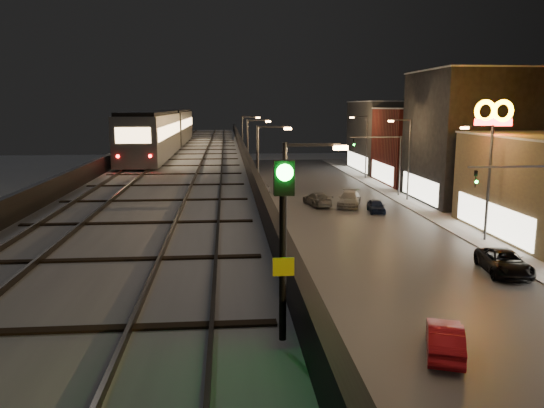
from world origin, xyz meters
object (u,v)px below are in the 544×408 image
rail_signal (284,215)px  subway_train (165,129)px  car_mid_dark (317,200)px  car_onc_white (349,200)px  car_far_white (263,189)px  car_near_white (445,340)px  car_onc_red (376,207)px  car_onc_dark (504,263)px

rail_signal → subway_train: bearing=98.8°
car_mid_dark → car_onc_white: 3.33m
subway_train → car_far_white: (9.79, 12.75, -7.68)m
car_near_white → car_onc_white: size_ratio=0.79×
car_mid_dark → car_onc_red: (5.18, -4.01, -0.06)m
subway_train → car_onc_white: 20.19m
car_far_white → car_onc_dark: (12.94, -31.75, 0.10)m
subway_train → car_near_white: (14.59, -29.31, -7.62)m
rail_signal → car_mid_dark: 47.70m
car_onc_dark → car_onc_red: car_onc_dark is taller
subway_train → car_far_white: subway_train is taller
car_onc_red → rail_signal: bearing=-101.6°
car_far_white → car_onc_white: 12.10m
car_near_white → car_onc_red: car_near_white is taller
subway_train → rail_signal: bearing=-81.2°
subway_train → car_onc_red: subway_train is taller
car_mid_dark → car_near_white: bearing=78.6°
subway_train → rail_signal: size_ratio=11.64×
car_far_white → car_onc_red: car_onc_red is taller
car_onc_red → car_near_white: bearing=-94.1°
subway_train → rail_signal: subway_train is taller
car_onc_dark → car_mid_dark: bearing=116.9°
car_mid_dark → car_far_white: (-5.20, 8.01, -0.08)m
car_near_white → car_onc_red: 30.55m
car_near_white → car_mid_dark: car_mid_dark is taller
car_far_white → car_onc_dark: bearing=126.5°
car_mid_dark → car_onc_white: car_onc_white is taller
car_mid_dark → car_onc_red: size_ratio=1.29×
car_near_white → car_far_white: size_ratio=1.14×
car_onc_dark → car_onc_white: size_ratio=0.99×
subway_train → car_onc_dark: bearing=-39.9°
car_onc_white → rail_signal: bearing=-86.2°
car_far_white → car_onc_dark: size_ratio=0.70×
rail_signal → car_far_white: size_ratio=0.82×
car_far_white → subway_train: bearing=66.7°
car_onc_white → car_onc_red: 3.89m
car_mid_dark → car_onc_white: bearing=158.5°
car_near_white → car_far_white: bearing=-63.6°
subway_train → car_mid_dark: size_ratio=7.18×
rail_signal → car_onc_red: 45.14m
subway_train → car_far_white: 17.81m
car_onc_red → car_onc_white: bearing=125.8°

